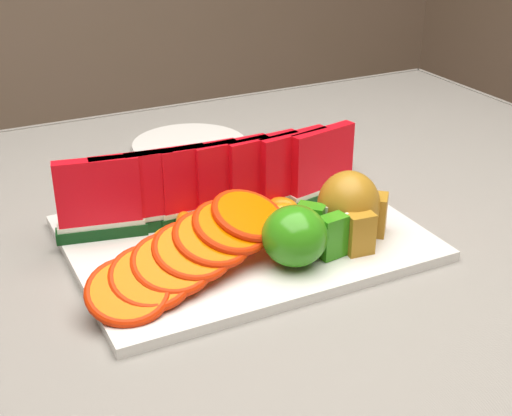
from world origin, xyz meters
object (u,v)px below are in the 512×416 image
object	(u,v)px
pear_cluster	(351,207)
side_plate	(190,145)
platter	(243,238)
apple_cluster	(299,235)

from	to	relation	value
pear_cluster	side_plate	bearing A→B (deg)	97.66
platter	apple_cluster	size ratio (longest dim) A/B	3.60
apple_cluster	pear_cluster	bearing A→B (deg)	15.69
apple_cluster	platter	bearing A→B (deg)	107.21
platter	pear_cluster	xyz separation A→B (m)	(0.11, -0.06, 0.04)
pear_cluster	side_plate	world-z (taller)	pear_cluster
apple_cluster	side_plate	xyz separation A→B (m)	(0.03, 0.40, -0.04)
pear_cluster	side_plate	xyz separation A→B (m)	(-0.05, 0.38, -0.05)
pear_cluster	platter	bearing A→B (deg)	149.77
side_plate	pear_cluster	bearing A→B (deg)	-82.34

